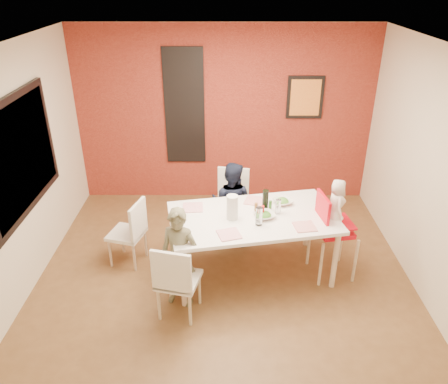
{
  "coord_description": "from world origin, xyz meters",
  "views": [
    {
      "loc": [
        0.01,
        -4.19,
        3.36
      ],
      "look_at": [
        0.0,
        0.3,
        1.05
      ],
      "focal_mm": 35.0,
      "sensor_mm": 36.0,
      "label": 1
    }
  ],
  "objects_px": {
    "chair_near": "(176,279)",
    "toddler": "(336,205)",
    "paper_towel_roll": "(232,207)",
    "dining_table": "(253,221)",
    "chair_far": "(232,199)",
    "wine_bottle": "(265,201)",
    "chair_left": "(132,230)",
    "high_chair": "(331,228)",
    "child_near": "(179,258)",
    "child_far": "(232,203)"
  },
  "relations": [
    {
      "from": "chair_near",
      "to": "toddler",
      "type": "distance_m",
      "value": 1.99
    },
    {
      "from": "paper_towel_roll",
      "to": "chair_near",
      "type": "bearing_deg",
      "value": -128.95
    },
    {
      "from": "dining_table",
      "to": "chair_far",
      "type": "relative_size",
      "value": 2.22
    },
    {
      "from": "chair_far",
      "to": "wine_bottle",
      "type": "relative_size",
      "value": 3.47
    },
    {
      "from": "wine_bottle",
      "to": "paper_towel_roll",
      "type": "bearing_deg",
      "value": -155.36
    },
    {
      "from": "chair_left",
      "to": "high_chair",
      "type": "xyz_separation_m",
      "value": [
        2.4,
        -0.22,
        0.17
      ]
    },
    {
      "from": "wine_bottle",
      "to": "chair_left",
      "type": "bearing_deg",
      "value": 177.34
    },
    {
      "from": "chair_left",
      "to": "high_chair",
      "type": "relative_size",
      "value": 0.8
    },
    {
      "from": "chair_near",
      "to": "chair_left",
      "type": "bearing_deg",
      "value": -43.09
    },
    {
      "from": "child_near",
      "to": "paper_towel_roll",
      "type": "bearing_deg",
      "value": 56.18
    },
    {
      "from": "toddler",
      "to": "child_near",
      "type": "bearing_deg",
      "value": 103.26
    },
    {
      "from": "dining_table",
      "to": "high_chair",
      "type": "relative_size",
      "value": 1.92
    },
    {
      "from": "high_chair",
      "to": "child_far",
      "type": "bearing_deg",
      "value": 48.67
    },
    {
      "from": "chair_near",
      "to": "high_chair",
      "type": "height_order",
      "value": "high_chair"
    },
    {
      "from": "chair_left",
      "to": "child_far",
      "type": "distance_m",
      "value": 1.34
    },
    {
      "from": "toddler",
      "to": "wine_bottle",
      "type": "relative_size",
      "value": 2.31
    },
    {
      "from": "toddler",
      "to": "paper_towel_roll",
      "type": "bearing_deg",
      "value": 88.51
    },
    {
      "from": "chair_far",
      "to": "toddler",
      "type": "height_order",
      "value": "toddler"
    },
    {
      "from": "chair_near",
      "to": "chair_left",
      "type": "xyz_separation_m",
      "value": [
        -0.65,
        0.98,
        -0.02
      ]
    },
    {
      "from": "chair_near",
      "to": "paper_towel_roll",
      "type": "bearing_deg",
      "value": -115.39
    },
    {
      "from": "chair_left",
      "to": "child_near",
      "type": "relative_size",
      "value": 0.73
    },
    {
      "from": "chair_left",
      "to": "paper_towel_roll",
      "type": "height_order",
      "value": "paper_towel_roll"
    },
    {
      "from": "dining_table",
      "to": "chair_left",
      "type": "relative_size",
      "value": 2.4
    },
    {
      "from": "chair_near",
      "to": "paper_towel_roll",
      "type": "relative_size",
      "value": 3.1
    },
    {
      "from": "chair_far",
      "to": "wine_bottle",
      "type": "distance_m",
      "value": 0.99
    },
    {
      "from": "chair_far",
      "to": "wine_bottle",
      "type": "bearing_deg",
      "value": -57.08
    },
    {
      "from": "dining_table",
      "to": "chair_left",
      "type": "height_order",
      "value": "chair_left"
    },
    {
      "from": "high_chair",
      "to": "child_near",
      "type": "xyz_separation_m",
      "value": [
        -1.73,
        -0.53,
        -0.06
      ]
    },
    {
      "from": "child_near",
      "to": "paper_towel_roll",
      "type": "distance_m",
      "value": 0.83
    },
    {
      "from": "high_chair",
      "to": "child_near",
      "type": "bearing_deg",
      "value": 97.63
    },
    {
      "from": "chair_near",
      "to": "chair_left",
      "type": "height_order",
      "value": "chair_near"
    },
    {
      "from": "dining_table",
      "to": "child_far",
      "type": "relative_size",
      "value": 1.79
    },
    {
      "from": "high_chair",
      "to": "paper_towel_roll",
      "type": "height_order",
      "value": "paper_towel_roll"
    },
    {
      "from": "paper_towel_roll",
      "to": "high_chair",
      "type": "bearing_deg",
      "value": 1.84
    },
    {
      "from": "toddler",
      "to": "paper_towel_roll",
      "type": "xyz_separation_m",
      "value": [
        -1.19,
        -0.05,
        -0.01
      ]
    },
    {
      "from": "chair_far",
      "to": "chair_left",
      "type": "relative_size",
      "value": 1.08
    },
    {
      "from": "high_chair",
      "to": "toddler",
      "type": "distance_m",
      "value": 0.3
    },
    {
      "from": "chair_near",
      "to": "toddler",
      "type": "xyz_separation_m",
      "value": [
        1.78,
        0.77,
        0.45
      ]
    },
    {
      "from": "dining_table",
      "to": "wine_bottle",
      "type": "xyz_separation_m",
      "value": [
        0.15,
        0.13,
        0.21
      ]
    },
    {
      "from": "chair_near",
      "to": "child_far",
      "type": "relative_size",
      "value": 0.78
    },
    {
      "from": "chair_left",
      "to": "wine_bottle",
      "type": "height_order",
      "value": "wine_bottle"
    },
    {
      "from": "child_far",
      "to": "paper_towel_roll",
      "type": "xyz_separation_m",
      "value": [
        -0.0,
        -0.76,
        0.36
      ]
    },
    {
      "from": "child_far",
      "to": "toddler",
      "type": "height_order",
      "value": "toddler"
    },
    {
      "from": "high_chair",
      "to": "child_near",
      "type": "relative_size",
      "value": 0.92
    },
    {
      "from": "chair_near",
      "to": "high_chair",
      "type": "relative_size",
      "value": 0.83
    },
    {
      "from": "child_near",
      "to": "toddler",
      "type": "xyz_separation_m",
      "value": [
        1.76,
        0.54,
        0.36
      ]
    },
    {
      "from": "child_far",
      "to": "chair_far",
      "type": "bearing_deg",
      "value": -74.57
    },
    {
      "from": "chair_near",
      "to": "child_near",
      "type": "distance_m",
      "value": 0.25
    },
    {
      "from": "dining_table",
      "to": "high_chair",
      "type": "bearing_deg",
      "value": -1.01
    },
    {
      "from": "toddler",
      "to": "high_chair",
      "type": "bearing_deg",
      "value": 101.63
    }
  ]
}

